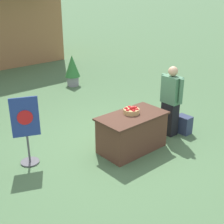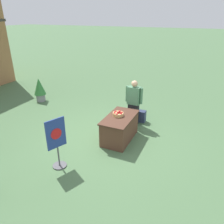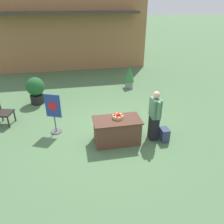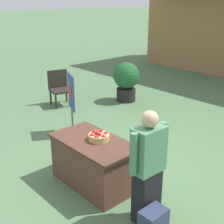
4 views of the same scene
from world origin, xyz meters
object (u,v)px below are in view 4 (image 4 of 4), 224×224
(poster_board, at_px, (72,103))
(display_table, at_px, (94,162))
(patio_chair, at_px, (59,86))
(apple_basket, at_px, (99,136))
(backpack, at_px, (153,224))
(person_visitor, at_px, (148,168))
(potted_plant_near_right, at_px, (126,80))

(poster_board, bearing_deg, display_table, 87.22)
(display_table, xyz_separation_m, patio_chair, (-3.74, 1.81, 0.14))
(patio_chair, bearing_deg, poster_board, -11.56)
(display_table, relative_size, poster_board, 1.06)
(patio_chair, bearing_deg, apple_basket, -10.44)
(backpack, bearing_deg, apple_basket, 167.63)
(person_visitor, bearing_deg, patio_chair, -18.68)
(patio_chair, height_order, potted_plant_near_right, potted_plant_near_right)
(apple_basket, xyz_separation_m, backpack, (1.41, -0.31, -0.63))
(apple_basket, distance_m, potted_plant_near_right, 4.34)
(person_visitor, xyz_separation_m, backpack, (0.30, -0.20, -0.60))
(poster_board, bearing_deg, person_visitor, 95.72)
(display_table, bearing_deg, poster_board, 154.11)
(display_table, bearing_deg, patio_chair, 154.16)
(patio_chair, bearing_deg, person_visitor, -6.48)
(apple_basket, height_order, person_visitor, person_visitor)
(poster_board, height_order, patio_chair, poster_board)
(potted_plant_near_right, bearing_deg, poster_board, -71.35)
(display_table, height_order, apple_basket, apple_basket)
(apple_basket, height_order, backpack, apple_basket)
(display_table, bearing_deg, potted_plant_near_right, 128.53)
(poster_board, distance_m, patio_chair, 2.08)
(person_visitor, relative_size, potted_plant_near_right, 1.41)
(backpack, height_order, patio_chair, patio_chair)
(poster_board, xyz_separation_m, patio_chair, (-1.87, 0.90, -0.19))
(poster_board, bearing_deg, apple_basket, 89.56)
(display_table, xyz_separation_m, potted_plant_near_right, (-2.72, 3.42, 0.24))
(display_table, height_order, person_visitor, person_visitor)
(display_table, height_order, backpack, display_table)
(person_visitor, relative_size, poster_board, 1.18)
(backpack, distance_m, potted_plant_near_right, 5.56)
(apple_basket, distance_m, patio_chair, 4.17)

